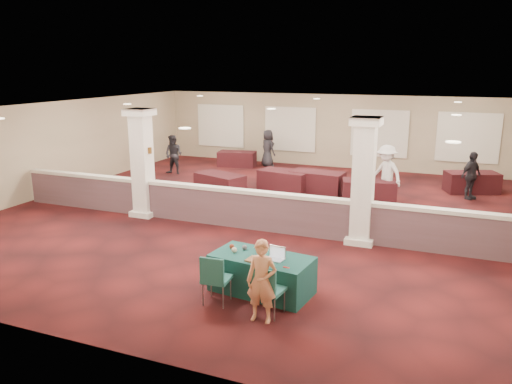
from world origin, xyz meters
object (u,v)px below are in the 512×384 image
at_px(far_table_front_center, 284,181).
at_px(far_table_back_left, 237,159).
at_px(attendee_a, 174,155).
at_px(attendee_d, 268,148).
at_px(far_table_front_left, 220,184).
at_px(far_table_front_right, 369,190).
at_px(attendee_b, 386,173).
at_px(near_table, 262,274).
at_px(woman, 262,281).
at_px(attendee_c, 471,176).
at_px(far_table_back_right, 472,182).
at_px(far_table_back_center, 317,182).
at_px(conf_chair_main, 268,287).
at_px(conf_chair_side, 215,276).

height_order(far_table_front_center, far_table_back_left, far_table_front_center).
bearing_deg(far_table_front_center, far_table_back_left, 134.47).
xyz_separation_m(attendee_a, attendee_d, (3.06, 3.00, 0.01)).
height_order(far_table_front_left, far_table_front_right, far_table_front_left).
bearing_deg(far_table_front_center, attendee_b, -1.01).
distance_m(attendee_a, attendee_b, 8.84).
bearing_deg(attendee_a, near_table, -49.22).
xyz_separation_m(attendee_b, attendee_d, (-5.72, 4.06, -0.12)).
bearing_deg(woman, attendee_c, 68.78).
bearing_deg(woman, attendee_b, 81.91).
height_order(far_table_back_right, attendee_a, attendee_a).
distance_m(woman, far_table_back_center, 9.54).
distance_m(conf_chair_main, attendee_b, 9.00).
bearing_deg(far_table_back_right, conf_chair_side, -112.37).
xyz_separation_m(far_table_back_right, attendee_a, (-11.49, -1.28, 0.46)).
height_order(conf_chair_side, attendee_b, attendee_b).
height_order(near_table, far_table_back_left, near_table).
xyz_separation_m(conf_chair_side, woman, (1.04, -0.24, 0.17)).
bearing_deg(far_table_back_center, attendee_a, 172.84).
relative_size(far_table_front_center, far_table_back_center, 0.98).
height_order(near_table, far_table_front_center, near_table).
height_order(attendee_b, attendee_c, attendee_b).
xyz_separation_m(conf_chair_side, attendee_b, (1.91, 8.90, 0.36)).
xyz_separation_m(near_table, far_table_back_right, (4.01, 10.39, -0.02)).
height_order(conf_chair_side, far_table_front_right, conf_chair_side).
bearing_deg(conf_chair_side, woman, -17.47).
xyz_separation_m(conf_chair_side, far_table_front_right, (1.41, 8.69, -0.23)).
height_order(near_table, attendee_a, attendee_a).
bearing_deg(conf_chair_main, far_table_back_left, 123.85).
bearing_deg(far_table_front_right, far_table_back_center, 165.92).
xyz_separation_m(far_table_front_center, attendee_b, (3.58, -0.06, 0.57)).
relative_size(conf_chair_main, far_table_back_left, 0.58).
relative_size(conf_chair_side, far_table_front_center, 0.54).
bearing_deg(attendee_d, conf_chair_side, 140.40).
distance_m(conf_chair_side, far_table_back_right, 12.16).
height_order(far_table_back_right, attendee_b, attendee_b).
bearing_deg(far_table_front_right, conf_chair_main, -92.22).
xyz_separation_m(conf_chair_main, far_table_front_left, (-4.67, 7.67, -0.20)).
distance_m(far_table_back_left, far_table_back_center, 5.67).
xyz_separation_m(conf_chair_main, far_table_back_left, (-6.18, 12.51, -0.23)).
bearing_deg(far_table_front_center, conf_chair_side, -79.49).
xyz_separation_m(far_table_front_left, far_table_back_left, (-1.50, 4.84, -0.03)).
height_order(attendee_c, attendee_d, attendee_d).
distance_m(far_table_back_left, attendee_c, 9.93).
relative_size(conf_chair_main, far_table_front_right, 0.55).
bearing_deg(attendee_c, far_table_front_right, 152.02).
bearing_deg(far_table_back_left, far_table_back_right, -7.18).
distance_m(woman, far_table_front_left, 9.14).
relative_size(far_table_front_left, far_table_front_right, 1.03).
relative_size(conf_chair_side, attendee_d, 0.60).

